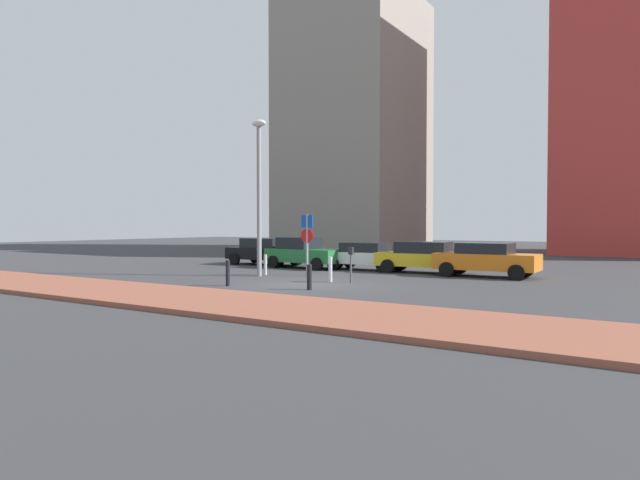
% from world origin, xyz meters
% --- Properties ---
extents(ground_plane, '(120.00, 120.00, 0.00)m').
position_xyz_m(ground_plane, '(0.00, 0.00, 0.00)').
color(ground_plane, '#38383A').
extents(sidewalk_brick, '(40.00, 3.89, 0.14)m').
position_xyz_m(sidewalk_brick, '(0.00, -5.66, 0.07)').
color(sidewalk_brick, '#93513D').
rests_on(sidewalk_brick, ground).
extents(parked_car_black, '(4.47, 2.12, 1.50)m').
position_xyz_m(parked_car_black, '(-7.65, 7.22, 0.79)').
color(parked_car_black, black).
rests_on(parked_car_black, ground).
extents(parked_car_green, '(4.29, 2.25, 1.59)m').
position_xyz_m(parked_car_green, '(-4.57, 6.48, 0.80)').
color(parked_car_green, '#237238').
rests_on(parked_car_green, ground).
extents(parked_car_white, '(3.98, 1.89, 1.36)m').
position_xyz_m(parked_car_white, '(-1.29, 7.08, 0.73)').
color(parked_car_white, white).
rests_on(parked_car_white, ground).
extents(parked_car_yellow, '(4.42, 2.19, 1.45)m').
position_xyz_m(parked_car_yellow, '(1.79, 7.09, 0.77)').
color(parked_car_yellow, gold).
rests_on(parked_car_yellow, ground).
extents(parked_car_orange, '(4.27, 2.01, 1.47)m').
position_xyz_m(parked_car_orange, '(4.80, 6.65, 0.78)').
color(parked_car_orange, orange).
rests_on(parked_car_orange, ground).
extents(parking_sign_post, '(0.60, 0.10, 2.70)m').
position_xyz_m(parking_sign_post, '(-1.93, 2.85, 1.69)').
color(parking_sign_post, gray).
rests_on(parking_sign_post, ground).
extents(parking_meter, '(0.18, 0.14, 1.38)m').
position_xyz_m(parking_meter, '(1.09, 1.38, 0.90)').
color(parking_meter, '#4C4C51').
rests_on(parking_meter, ground).
extents(street_lamp, '(0.70, 0.36, 6.79)m').
position_xyz_m(street_lamp, '(-3.62, 1.63, 4.01)').
color(street_lamp, gray).
rests_on(street_lamp, ground).
extents(traffic_bollard_near, '(0.14, 0.14, 0.92)m').
position_xyz_m(traffic_bollard_near, '(-3.76, 2.23, 0.46)').
color(traffic_bollard_near, '#B7B7BC').
rests_on(traffic_bollard_near, ground).
extents(traffic_bollard_mid, '(0.15, 0.15, 0.94)m').
position_xyz_m(traffic_bollard_mid, '(-2.20, -1.99, 0.47)').
color(traffic_bollard_mid, black).
rests_on(traffic_bollard_mid, ground).
extents(traffic_bollard_far, '(0.17, 0.17, 0.88)m').
position_xyz_m(traffic_bollard_far, '(0.99, -1.37, 0.44)').
color(traffic_bollard_far, black).
rests_on(traffic_bollard_far, ground).
extents(traffic_bollard_edge, '(0.15, 0.15, 0.99)m').
position_xyz_m(traffic_bollard_edge, '(0.23, 1.27, 0.49)').
color(traffic_bollard_edge, '#B7B7BC').
rests_on(traffic_bollard_edge, ground).
extents(building_under_construction, '(11.06, 11.63, 23.10)m').
position_xyz_m(building_under_construction, '(-13.61, 28.17, 11.55)').
color(building_under_construction, gray).
rests_on(building_under_construction, ground).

